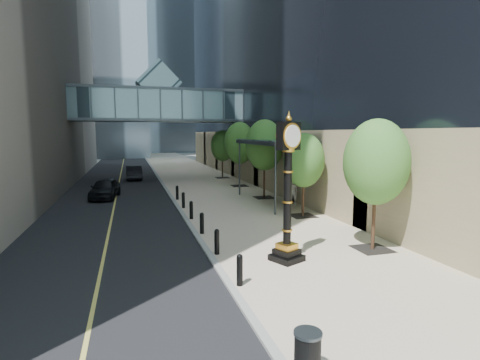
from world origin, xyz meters
The scene contains 14 objects.
ground centered at (0.00, 0.00, 0.00)m, with size 320.00×320.00×0.00m, color gray.
road centered at (-7.00, 40.00, 0.01)m, with size 8.00×180.00×0.02m, color black.
sidewalk centered at (1.00, 40.00, 0.03)m, with size 8.00×180.00×0.06m, color #C1AC94.
curb centered at (-3.00, 40.00, 0.04)m, with size 0.25×180.00×0.07m, color gray.
distant_tower_c centered at (-6.00, 120.00, 32.50)m, with size 22.00×22.00×65.00m, color #9FB5C9.
skywalk centered at (-3.00, 28.00, 7.71)m, with size 17.00×4.20×5.80m.
entrance_canopy centered at (3.48, 14.00, 4.19)m, with size 3.00×8.00×4.38m.
bollard_row centered at (-2.70, 9.00, 0.51)m, with size 0.20×16.20×0.90m.
street_trees centered at (3.60, 16.32, 3.71)m, with size 2.80×28.53×5.76m.
street_clock centered at (-0.36, 2.71, 2.40)m, with size 1.34×1.34×5.39m.
trash_bin centered at (-2.70, -3.68, 0.51)m, with size 0.52×0.52×0.90m, color black.
pedestrian centered at (4.50, 12.88, 0.93)m, with size 0.63×0.42×1.74m, color beige.
car_near centered at (-7.74, 19.30, 0.77)m, with size 1.76×4.38×1.49m, color black.
car_far centered at (-5.56, 30.59, 0.75)m, with size 1.54×4.40×1.45m, color black.
Camera 1 is at (-5.87, -9.81, 4.82)m, focal length 28.00 mm.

